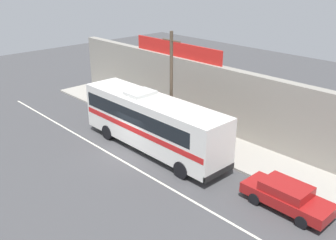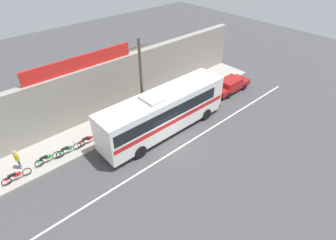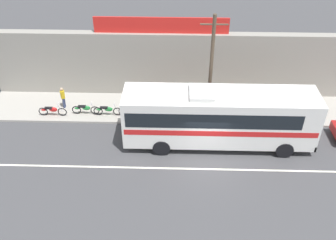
{
  "view_description": "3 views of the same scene",
  "coord_description": "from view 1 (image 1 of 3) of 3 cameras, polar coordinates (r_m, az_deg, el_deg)",
  "views": [
    {
      "loc": [
        18.04,
        -13.16,
        11.28
      ],
      "look_at": [
        1.2,
        2.61,
        1.97
      ],
      "focal_mm": 40.75,
      "sensor_mm": 36.0,
      "label": 1
    },
    {
      "loc": [
        -10.87,
        -11.84,
        14.02
      ],
      "look_at": [
        0.83,
        1.22,
        1.3
      ],
      "focal_mm": 28.71,
      "sensor_mm": 36.0,
      "label": 2
    },
    {
      "loc": [
        -1.75,
        -16.6,
        15.04
      ],
      "look_at": [
        -2.31,
        2.53,
        1.02
      ],
      "focal_mm": 40.11,
      "sensor_mm": 36.0,
      "label": 3
    }
  ],
  "objects": [
    {
      "name": "pedestrian_by_curb",
      "position": [
        34.72,
        -9.37,
        4.54
      ],
      "size": [
        0.3,
        0.48,
        1.58
      ],
      "color": "navy",
      "rests_on": "sidewalk_slab"
    },
    {
      "name": "motorcycle_red",
      "position": [
        34.78,
        -11.26,
        3.59
      ],
      "size": [
        1.92,
        0.56,
        0.94
      ],
      "color": "black",
      "rests_on": "sidewalk_slab"
    },
    {
      "name": "motorcycle_purple",
      "position": [
        30.63,
        -5.5,
        1.39
      ],
      "size": [
        1.94,
        0.56,
        0.94
      ],
      "color": "black",
      "rests_on": "sidewalk_slab"
    },
    {
      "name": "storefront_billboard",
      "position": [
        29.91,
        1.26,
        10.53
      ],
      "size": [
        9.1,
        0.12,
        1.1
      ],
      "primitive_type": "cube",
      "color": "red",
      "rests_on": "storefront_facade"
    },
    {
      "name": "intercity_bus",
      "position": [
        24.59,
        -2.48,
        -0.06
      ],
      "size": [
        11.41,
        2.69,
        3.78
      ],
      "color": "white",
      "rests_on": "ground_plane"
    },
    {
      "name": "storefront_facade",
      "position": [
        28.72,
        5.28,
        3.87
      ],
      "size": [
        30.0,
        0.7,
        4.8
      ],
      "primitive_type": "cube",
      "color": "gray",
      "rests_on": "ground_plane"
    },
    {
      "name": "ground_plane",
      "position": [
        25.02,
        -6.28,
        -4.97
      ],
      "size": [
        70.0,
        70.0,
        0.0
      ],
      "primitive_type": "plane",
      "color": "#444447"
    },
    {
      "name": "motorcycle_green",
      "position": [
        31.9,
        -7.4,
        2.15
      ],
      "size": [
        1.95,
        0.56,
        0.94
      ],
      "color": "black",
      "rests_on": "sidewalk_slab"
    },
    {
      "name": "motorcycle_blue",
      "position": [
        33.15,
        -8.83,
        2.84
      ],
      "size": [
        1.89,
        0.56,
        0.94
      ],
      "color": "black",
      "rests_on": "sidewalk_slab"
    },
    {
      "name": "utility_pole",
      "position": [
        25.62,
        0.5,
        5.33
      ],
      "size": [
        1.6,
        0.22,
        7.34
      ],
      "color": "brown",
      "rests_on": "sidewalk_slab"
    },
    {
      "name": "road_center_stripe",
      "position": [
        24.6,
        -7.77,
        -5.53
      ],
      "size": [
        30.0,
        0.14,
        0.01
      ],
      "primitive_type": "cube",
      "color": "silver",
      "rests_on": "ground_plane"
    },
    {
      "name": "parked_car",
      "position": [
        20.12,
        17.32,
        -10.76
      ],
      "size": [
        4.48,
        1.85,
        1.37
      ],
      "color": "maroon",
      "rests_on": "ground_plane"
    },
    {
      "name": "sidewalk_slab",
      "position": [
        28.07,
        2.18,
        -1.58
      ],
      "size": [
        30.0,
        3.6,
        0.14
      ],
      "primitive_type": "cube",
      "color": "#A8A399",
      "rests_on": "ground_plane"
    }
  ]
}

